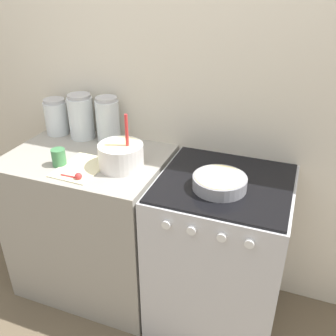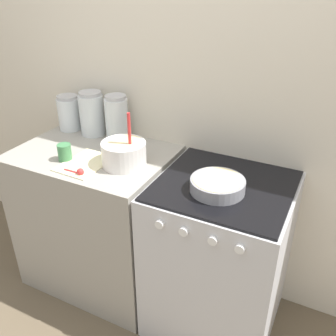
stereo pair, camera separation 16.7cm
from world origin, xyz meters
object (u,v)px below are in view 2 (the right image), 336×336
(stove, at_px, (218,257))
(storage_jar_middle, at_px, (92,116))
(mixing_bowl, at_px, (124,152))
(tin_can, at_px, (65,152))
(storage_jar_left, at_px, (69,115))
(baking_pan, at_px, (218,185))
(storage_jar_right, at_px, (117,121))

(stove, xyz_separation_m, storage_jar_middle, (-0.92, 0.22, 0.56))
(mixing_bowl, xyz_separation_m, storage_jar_middle, (-0.39, 0.26, 0.04))
(stove, bearing_deg, storage_jar_middle, 166.65)
(storage_jar_middle, relative_size, tin_can, 2.94)
(storage_jar_left, height_order, storage_jar_middle, storage_jar_middle)
(mixing_bowl, height_order, tin_can, mixing_bowl)
(baking_pan, distance_m, tin_can, 0.83)
(stove, xyz_separation_m, storage_jar_right, (-0.74, 0.22, 0.56))
(storage_jar_left, bearing_deg, stove, -11.25)
(stove, bearing_deg, storage_jar_left, 168.75)
(storage_jar_left, bearing_deg, storage_jar_right, 0.00)
(baking_pan, bearing_deg, storage_jar_middle, 162.31)
(stove, height_order, mixing_bowl, mixing_bowl)
(stove, height_order, tin_can, tin_can)
(baking_pan, xyz_separation_m, tin_can, (-0.83, -0.07, 0.01))
(stove, bearing_deg, tin_can, -170.67)
(storage_jar_middle, bearing_deg, stove, -13.35)
(stove, distance_m, storage_jar_left, 1.24)
(baking_pan, relative_size, storage_jar_middle, 0.95)
(storage_jar_middle, distance_m, storage_jar_right, 0.18)
(baking_pan, distance_m, storage_jar_middle, 0.96)
(storage_jar_left, bearing_deg, mixing_bowl, -24.74)
(storage_jar_right, bearing_deg, stove, -16.38)
(tin_can, bearing_deg, storage_jar_right, 74.61)
(stove, distance_m, tin_can, 0.99)
(storage_jar_left, xyz_separation_m, storage_jar_right, (0.36, 0.00, 0.02))
(tin_can, bearing_deg, stove, 9.33)
(stove, distance_m, mixing_bowl, 0.75)
(storage_jar_left, distance_m, tin_can, 0.44)
(storage_jar_left, distance_m, storage_jar_right, 0.36)
(mixing_bowl, bearing_deg, storage_jar_right, 129.03)
(mixing_bowl, height_order, storage_jar_middle, mixing_bowl)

